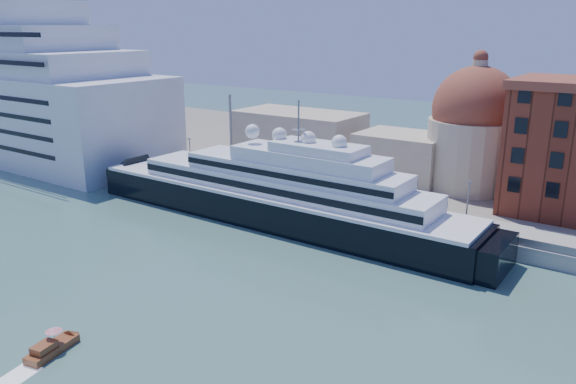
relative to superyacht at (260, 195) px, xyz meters
The scene contains 9 objects.
ground 23.90m from the superyacht, 78.25° to the right, with size 400.00×400.00×0.00m, color #345A56.
quay 12.42m from the superyacht, 66.51° to the left, with size 180.00×10.00×2.50m, color gray.
land 52.34m from the superyacht, 84.74° to the left, with size 260.00×72.00×2.00m, color slate.
quay_fence 8.19m from the superyacht, 53.67° to the left, with size 180.00×0.10×1.20m, color slate.
superyacht is the anchor object (origin of this frame).
service_barge 46.07m from the superyacht, behind, with size 13.57×6.69×2.92m.
water_taxi 48.90m from the superyacht, 79.74° to the right, with size 3.18×6.32×2.87m.
church 37.04m from the superyacht, 72.16° to the left, with size 66.00×18.00×25.50m.
lamp_posts 13.31m from the superyacht, 130.38° to the left, with size 120.80×2.40×18.00m.
Camera 1 is at (54.83, -53.69, 33.58)m, focal length 35.00 mm.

